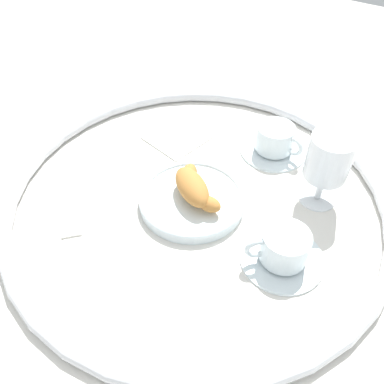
# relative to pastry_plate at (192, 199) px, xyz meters

# --- Properties ---
(ground_plane) EXTENTS (2.20, 2.20, 0.00)m
(ground_plane) POSITION_rel_pastry_plate_xyz_m (0.01, 0.01, -0.01)
(ground_plane) COLOR silver
(table_chrome_rim) EXTENTS (0.70, 0.70, 0.02)m
(table_chrome_rim) POSITION_rel_pastry_plate_xyz_m (0.01, 0.01, 0.00)
(table_chrome_rim) COLOR silver
(table_chrome_rim) RESTS_ON ground_plane
(pastry_plate) EXTENTS (0.19, 0.19, 0.02)m
(pastry_plate) POSITION_rel_pastry_plate_xyz_m (0.00, 0.00, 0.00)
(pastry_plate) COLOR silver
(pastry_plate) RESTS_ON ground_plane
(croissant_large) EXTENTS (0.12, 0.11, 0.04)m
(croissant_large) POSITION_rel_pastry_plate_xyz_m (0.00, 0.00, 0.03)
(croissant_large) COLOR #BC7A38
(croissant_large) RESTS_ON pastry_plate
(coffee_cup_near) EXTENTS (0.14, 0.14, 0.06)m
(coffee_cup_near) POSITION_rel_pastry_plate_xyz_m (0.07, 0.21, 0.01)
(coffee_cup_near) COLOR silver
(coffee_cup_near) RESTS_ON ground_plane
(coffee_cup_far) EXTENTS (0.14, 0.14, 0.06)m
(coffee_cup_far) POSITION_rel_pastry_plate_xyz_m (0.19, -0.03, 0.01)
(coffee_cup_far) COLOR silver
(coffee_cup_far) RESTS_ON ground_plane
(juice_glass_left) EXTENTS (0.08, 0.08, 0.14)m
(juice_glass_left) POSITION_rel_pastry_plate_xyz_m (0.19, 0.13, 0.08)
(juice_glass_left) COLOR white
(juice_glass_left) RESTS_ON ground_plane
(sugar_packet) EXTENTS (0.06, 0.06, 0.01)m
(sugar_packet) POSITION_rel_pastry_plate_xyz_m (-0.15, -0.16, -0.01)
(sugar_packet) COLOR white
(sugar_packet) RESTS_ON ground_plane
(folded_napkin) EXTENTS (0.13, 0.13, 0.01)m
(folded_napkin) POSITION_rel_pastry_plate_xyz_m (-0.13, 0.15, -0.01)
(folded_napkin) COLOR silver
(folded_napkin) RESTS_ON ground_plane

